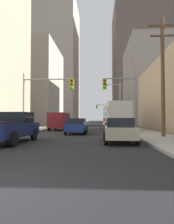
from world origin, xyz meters
TOP-DOWN VIEW (x-y plane):
  - sidewalk_left at (-6.53, 50.00)m, footprint 3.41×160.00m
  - sidewalk_right at (6.53, 50.00)m, footprint 3.41×160.00m
  - city_bus at (4.12, 23.91)m, footprint 2.90×11.58m
  - pickup_truck_navy at (-3.36, 8.84)m, footprint 2.20×5.43m
  - cargo_van_maroon at (-3.19, 23.35)m, footprint 2.16×5.23m
  - sedan_beige at (3.36, 9.30)m, footprint 1.95×4.23m
  - sedan_blue at (-0.11, 16.42)m, footprint 1.95×4.23m
  - sedan_green at (-3.22, 33.23)m, footprint 1.95×4.25m
  - sedan_grey at (-3.32, 39.26)m, footprint 1.95×4.21m
  - traffic_signal_near_left at (-3.20, 16.43)m, footprint 5.12×0.44m
  - traffic_signal_near_right at (4.14, 16.43)m, footprint 3.09×0.44m
  - traffic_signal_far_right at (3.56, 53.32)m, footprint 4.35×0.44m
  - utility_pole_right at (6.87, 12.08)m, footprint 2.20×0.28m
  - street_lamp_right at (5.11, 31.11)m, footprint 2.59×0.32m
  - building_left_mid_office at (-16.52, 49.37)m, footprint 15.13×18.09m
  - building_left_far_tower at (-18.87, 91.38)m, footprint 20.56×26.18m
  - building_right_mid_block at (19.93, 46.94)m, footprint 22.20×18.17m
  - building_right_far_highrise at (20.62, 90.69)m, footprint 23.85×28.50m

SIDE VIEW (x-z plane):
  - sidewalk_left at x=-6.53m, z-range 0.00..0.15m
  - sidewalk_right at x=6.53m, z-range 0.00..0.15m
  - sedan_beige at x=3.36m, z-range 0.01..1.53m
  - sedan_blue at x=-0.11m, z-range 0.01..1.53m
  - sedan_green at x=-3.22m, z-range 0.01..1.53m
  - sedan_grey at x=-3.32m, z-range 0.01..1.53m
  - pickup_truck_navy at x=-3.36m, z-range -0.02..1.88m
  - cargo_van_maroon at x=-3.19m, z-range 0.16..2.42m
  - city_bus at x=4.12m, z-range 0.23..3.63m
  - traffic_signal_near_right at x=4.14m, z-range 1.01..7.01m
  - traffic_signal_far_right at x=3.56m, z-range 1.07..7.07m
  - traffic_signal_near_left at x=-3.20m, z-range 1.10..7.10m
  - street_lamp_right at x=5.11m, z-range 0.81..8.31m
  - utility_pole_right at x=6.87m, z-range 0.27..9.42m
  - building_right_mid_block at x=19.93m, z-range 0.00..19.56m
  - building_left_mid_office at x=-16.52m, z-range 0.00..20.29m
  - building_right_far_highrise at x=20.62m, z-range 0.00..52.74m
  - building_left_far_tower at x=-18.87m, z-range 0.00..55.77m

